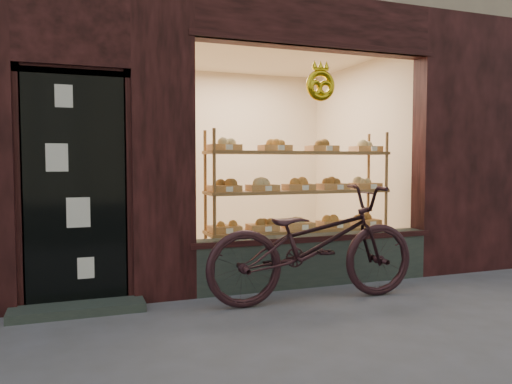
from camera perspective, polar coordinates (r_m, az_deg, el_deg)
name	(u,v)px	position (r m, az deg, el deg)	size (l,w,h in m)	color
ground	(398,363)	(3.65, 15.91, -18.28)	(90.00, 90.00, 0.00)	#444444
display_shelf	(299,203)	(5.85, 4.89, -1.32)	(2.20, 0.45, 1.70)	brown
bicycle	(314,244)	(4.85, 6.61, -5.87)	(0.74, 2.13, 1.12)	black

